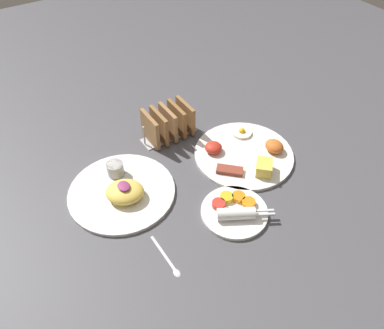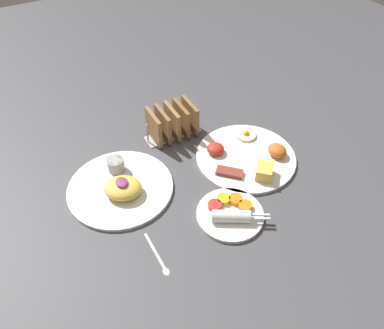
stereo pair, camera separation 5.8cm
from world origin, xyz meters
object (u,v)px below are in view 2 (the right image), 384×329
Objects in this scene: plate_condiments at (230,213)px; toast_rack at (172,123)px; plate_foreground at (121,186)px; plate_breakfast at (247,157)px.

toast_rack is (-0.37, 0.02, 0.04)m from plate_condiments.
plate_foreground is 1.63× the size of toast_rack.
toast_rack is at bearing -145.27° from plate_breakfast.
plate_condiments is at bearing -45.72° from plate_breakfast.
plate_foreground is (-0.22, -0.22, 0.00)m from plate_condiments.
toast_rack is at bearing 177.64° from plate_condiments.
plate_breakfast is 0.22m from plate_condiments.
plate_foreground is at bearing -99.82° from plate_breakfast.
toast_rack reaches higher than plate_condiments.
plate_breakfast is 0.26m from toast_rack.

